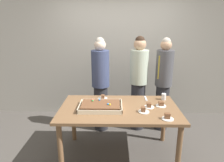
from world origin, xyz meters
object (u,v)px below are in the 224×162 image
plated_slice_near_left (103,98)px  person_serving_front (138,82)px  sheet_cake (101,106)px  person_green_shirt_behind (163,83)px  plated_slice_center_front (149,106)px  cake_server_utensil (146,98)px  person_striped_tie_right (101,83)px  plated_slice_far_left (167,117)px  party_table (119,113)px  drink_cup_nearest (164,97)px  plated_slice_near_right (143,110)px  plated_slice_far_right (161,105)px

plated_slice_near_left → person_serving_front: bearing=39.8°
sheet_cake → person_green_shirt_behind: person_green_shirt_behind is taller
plated_slice_center_front → cake_server_utensil: plated_slice_center_front is taller
plated_slice_near_left → cake_server_utensil: (0.69, 0.01, -0.01)m
plated_slice_center_front → person_striped_tie_right: size_ratio=0.09×
plated_slice_far_left → person_green_shirt_behind: person_green_shirt_behind is taller
person_green_shirt_behind → person_striped_tie_right: person_striped_tie_right is taller
party_table → drink_cup_nearest: 0.79m
party_table → person_serving_front: (0.37, 0.86, 0.22)m
person_serving_front → party_table: bearing=11.9°
plated_slice_far_left → plated_slice_near_right: bearing=143.2°
drink_cup_nearest → person_green_shirt_behind: bearing=78.4°
party_table → plated_slice_far_left: (0.60, -0.36, 0.12)m
person_green_shirt_behind → person_striped_tie_right: bearing=-37.7°
cake_server_utensil → person_serving_front: person_serving_front is taller
sheet_cake → person_green_shirt_behind: (1.08, 0.88, 0.08)m
party_table → plated_slice_center_front: size_ratio=11.24×
party_table → person_striped_tie_right: bearing=111.6°
plated_slice_far_left → person_green_shirt_behind: bearing=79.9°
party_table → drink_cup_nearest: drink_cup_nearest is taller
sheet_cake → person_serving_front: (0.63, 0.90, 0.10)m
plated_slice_near_right → cake_server_utensil: plated_slice_near_right is taller
plated_slice_near_right → person_green_shirt_behind: bearing=64.0°
plated_slice_near_right → plated_slice_far_left: bearing=-36.8°
plated_slice_far_right → drink_cup_nearest: drink_cup_nearest is taller
sheet_cake → person_striped_tie_right: bearing=94.1°
plated_slice_near_left → plated_slice_far_left: bearing=-39.2°
plated_slice_far_right → person_serving_front: (-0.24, 0.80, 0.11)m
party_table → drink_cup_nearest: (0.71, 0.32, 0.14)m
sheet_cake → person_serving_front: bearing=55.0°
plated_slice_near_right → plated_slice_center_front: bearing=58.0°
plated_slice_near_right → plated_slice_far_left: size_ratio=1.00×
plated_slice_far_right → drink_cup_nearest: size_ratio=1.50×
person_green_shirt_behind → sheet_cake: bearing=-0.0°
person_striped_tie_right → plated_slice_near_right: bearing=29.8°
drink_cup_nearest → person_striped_tie_right: bearing=154.3°
plated_slice_near_right → person_striped_tie_right: person_striped_tie_right is taller
plated_slice_near_left → person_green_shirt_behind: (1.07, 0.51, 0.10)m
plated_slice_near_left → drink_cup_nearest: size_ratio=1.50×
sheet_cake → plated_slice_far_right: 0.88m
party_table → person_green_shirt_behind: (0.82, 0.85, 0.21)m
plated_slice_near_left → plated_slice_center_front: bearing=-26.4°
plated_slice_far_left → person_striped_tie_right: person_striped_tie_right is taller
sheet_cake → person_serving_front: size_ratio=0.35×
party_table → sheet_cake: size_ratio=2.80×
party_table → plated_slice_far_left: 0.71m
cake_server_utensil → plated_slice_far_left: bearing=-76.7°
plated_slice_far_left → person_striped_tie_right: bearing=128.3°
drink_cup_nearest → cake_server_utensil: (-0.27, 0.04, -0.05)m
plated_slice_far_right → cake_server_utensil: plated_slice_far_right is taller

